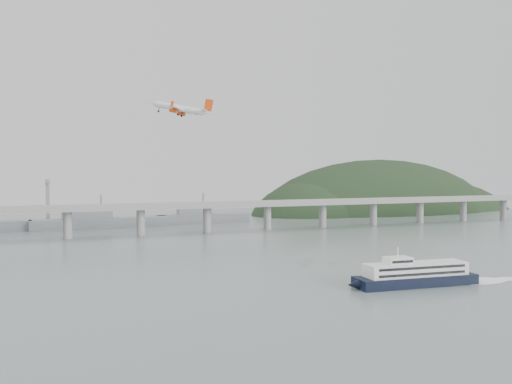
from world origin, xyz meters
name	(u,v)px	position (x,y,z in m)	size (l,w,h in m)	color
ground	(308,286)	(0.00, 0.00, 0.00)	(900.00, 900.00, 0.00)	slate
bridge	(180,210)	(-1.15, 200.00, 17.65)	(800.00, 22.00, 23.90)	gray
headland	(390,227)	(285.18, 331.75, -19.34)	(365.00, 155.00, 156.00)	black
ferry	(415,275)	(40.63, -15.52, 4.35)	(85.04, 20.13, 16.04)	black
airliner	(181,109)	(-30.59, 82.44, 78.54)	(30.27, 28.48, 9.71)	white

